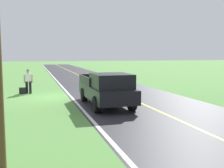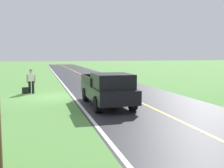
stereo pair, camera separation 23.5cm
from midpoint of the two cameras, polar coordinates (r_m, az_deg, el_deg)
name	(u,v)px [view 1 (the left image)]	position (r m, az deg, el deg)	size (l,w,h in m)	color
ground_plane	(52,97)	(17.96, -13.14, -2.75)	(200.00, 200.00, 0.00)	#568E42
road_surface	(121,94)	(18.83, 1.52, -2.16)	(7.45, 120.00, 0.00)	#28282D
lane_edge_line	(71,96)	(18.07, -9.25, -2.59)	(0.16, 117.60, 0.00)	silver
lane_centre_line	(121,94)	(18.83, 1.52, -2.16)	(0.14, 117.60, 0.00)	gold
hitchhiker_walking	(28,80)	(19.92, -17.86, 0.83)	(0.62, 0.51, 1.75)	black
suitcase_carried	(23,91)	(19.90, -18.98, -1.38)	(0.20, 0.46, 0.46)	black
pickup_truck_passing	(107,88)	(14.31, -1.58, -0.95)	(2.12, 5.41, 1.82)	black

